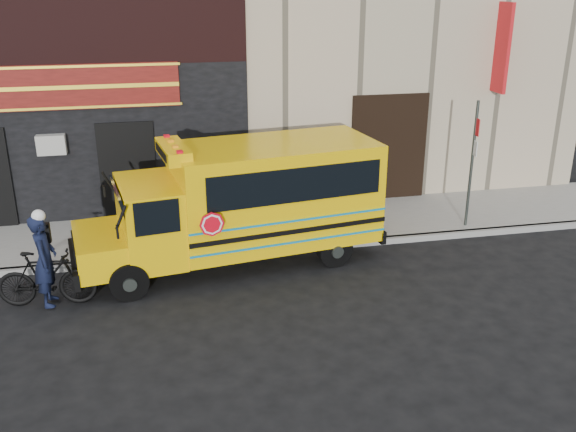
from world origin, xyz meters
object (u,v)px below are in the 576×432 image
(school_bus, at_px, (247,200))
(bicycle, at_px, (46,278))
(sign_pole, at_px, (472,162))
(cyclist, at_px, (45,263))

(school_bus, bearing_deg, bicycle, -163.25)
(school_bus, height_order, sign_pole, sign_pole)
(school_bus, distance_m, sign_pole, 5.85)
(bicycle, distance_m, cyclist, 0.36)
(school_bus, height_order, bicycle, school_bus)
(school_bus, xyz_separation_m, bicycle, (-4.24, -1.28, -0.92))
(school_bus, relative_size, cyclist, 3.77)
(sign_pole, bearing_deg, cyclist, -168.72)
(bicycle, height_order, cyclist, cyclist)
(bicycle, relative_size, cyclist, 1.03)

